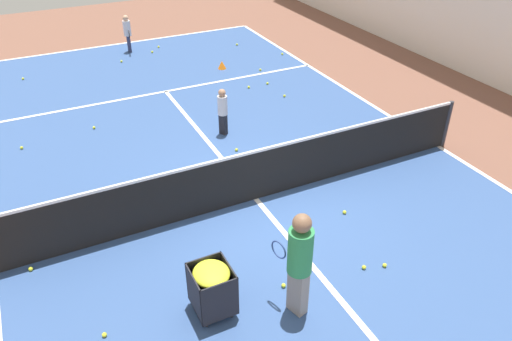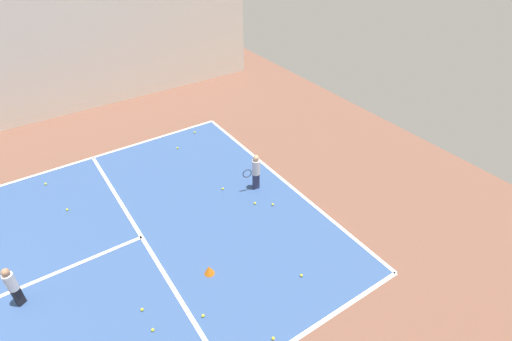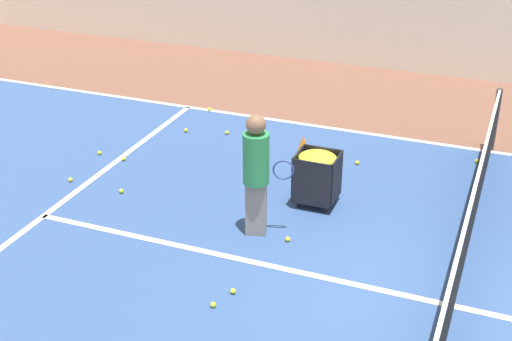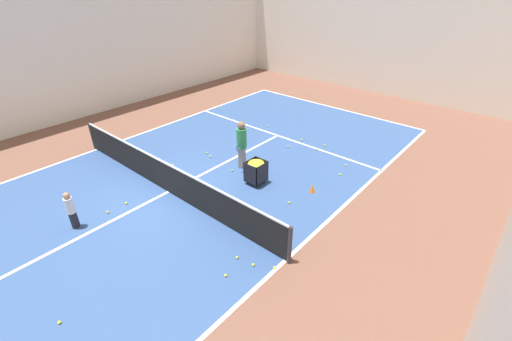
{
  "view_description": "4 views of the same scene",
  "coord_description": "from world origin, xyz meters",
  "views": [
    {
      "loc": [
        3.41,
        6.93,
        5.59
      ],
      "look_at": [
        0.0,
        0.0,
        0.65
      ],
      "focal_mm": 35.0,
      "sensor_mm": 36.0,
      "label": 1
    },
    {
      "loc": [
        -7.97,
        -3.95,
        7.6
      ],
      "look_at": [
        0.06,
        -9.37,
        0.66
      ],
      "focal_mm": 28.0,
      "sensor_mm": 36.0,
      "label": 2
    },
    {
      "loc": [
        -7.03,
        -0.33,
        5.02
      ],
      "look_at": [
        0.68,
        2.71,
        0.95
      ],
      "focal_mm": 50.0,
      "sensor_mm": 36.0,
      "label": 3
    },
    {
      "loc": [
        7.97,
        -5.04,
        6.01
      ],
      "look_at": [
        1.76,
        2.2,
        0.48
      ],
      "focal_mm": 24.0,
      "sensor_mm": 36.0,
      "label": 4
    }
  ],
  "objects": [
    {
      "name": "child_midcourt",
      "position": [
        -0.48,
        -2.7,
        0.65
      ],
      "size": [
        0.31,
        0.31,
        1.13
      ],
      "rotation": [
        0.0,
        0.0,
        2.1
      ],
      "color": "black",
      "rests_on": "ground"
    },
    {
      "name": "tennis_ball_10",
      "position": [
        3.47,
        -8.32,
        0.04
      ],
      "size": [
        0.07,
        0.07,
        0.07
      ],
      "primitive_type": "sphere",
      "color": "yellow",
      "rests_on": "ground"
    },
    {
      "name": "tennis_ball_26",
      "position": [
        -0.9,
        -9.31,
        0.04
      ],
      "size": [
        0.07,
        0.07,
        0.07
      ],
      "primitive_type": "sphere",
      "color": "yellow",
      "rests_on": "ground"
    },
    {
      "name": "tennis_ball_24",
      "position": [
        -3.38,
        -8.35,
        0.04
      ],
      "size": [
        0.07,
        0.07,
        0.07
      ],
      "primitive_type": "sphere",
      "color": "yellow",
      "rests_on": "ground"
    },
    {
      "name": "line_baseline_near",
      "position": [
        0.0,
        -10.31,
        0.01
      ],
      "size": [
        9.16,
        0.1,
        0.0
      ],
      "primitive_type": "cube",
      "color": "white",
      "rests_on": "ground"
    },
    {
      "name": "tennis_ball_32",
      "position": [
        0.56,
        -8.48,
        0.04
      ],
      "size": [
        0.07,
        0.07,
        0.07
      ],
      "primitive_type": "sphere",
      "color": "yellow",
      "rests_on": "ground"
    },
    {
      "name": "tennis_ball_3",
      "position": [
        -3.05,
        -5.9,
        0.04
      ],
      "size": [
        0.07,
        0.07,
        0.07
      ],
      "primitive_type": "sphere",
      "color": "yellow",
      "rests_on": "ground"
    },
    {
      "name": "tennis_ball_16",
      "position": [
        -2.16,
        -4.86,
        0.04
      ],
      "size": [
        0.07,
        0.07,
        0.07
      ],
      "primitive_type": "sphere",
      "color": "yellow",
      "rests_on": "ground"
    },
    {
      "name": "tennis_ball_21",
      "position": [
        -2.76,
        -4.86,
        0.04
      ],
      "size": [
        0.07,
        0.07,
        0.07
      ],
      "primitive_type": "sphere",
      "color": "yellow",
      "rests_on": "ground"
    },
    {
      "name": "tennis_ball_33",
      "position": [
        2.21,
        -4.29,
        0.04
      ],
      "size": [
        0.07,
        0.07,
        0.07
      ],
      "primitive_type": "sphere",
      "color": "yellow",
      "rests_on": "ground"
    },
    {
      "name": "tennis_ball_12",
      "position": [
        3.85,
        -4.02,
        0.04
      ],
      "size": [
        0.07,
        0.07,
        0.07
      ],
      "primitive_type": "sphere",
      "color": "yellow",
      "rests_on": "ground"
    },
    {
      "name": "line_service_near",
      "position": [
        0.0,
        -5.67,
        0.01
      ],
      "size": [
        9.16,
        0.1,
        0.0
      ],
      "primitive_type": "cube",
      "color": "white",
      "rests_on": "ground"
    },
    {
      "name": "tennis_ball_25",
      "position": [
        -4.32,
        -6.84,
        0.04
      ],
      "size": [
        0.07,
        0.07,
        0.07
      ],
      "primitive_type": "sphere",
      "color": "yellow",
      "rests_on": "ground"
    },
    {
      "name": "training_cone_1",
      "position": [
        -2.08,
        -6.58,
        0.12
      ],
      "size": [
        0.25,
        0.25,
        0.24
      ],
      "primitive_type": "cone",
      "color": "orange",
      "rests_on": "ground"
    },
    {
      "name": "player_near_baseline",
      "position": [
        0.06,
        -9.36,
        0.69
      ],
      "size": [
        0.29,
        0.59,
        1.2
      ],
      "rotation": [
        0.0,
        0.0,
        1.34
      ],
      "color": "#2D3351",
      "rests_on": "ground"
    },
    {
      "name": "tennis_ball_2",
      "position": [
        4.12,
        -9.32,
        0.04
      ],
      "size": [
        0.07,
        0.07,
        0.07
      ],
      "primitive_type": "sphere",
      "color": "yellow",
      "rests_on": "ground"
    },
    {
      "name": "tennis_ball_20",
      "position": [
        -0.56,
        -8.91,
        0.04
      ],
      "size": [
        0.07,
        0.07,
        0.07
      ],
      "primitive_type": "sphere",
      "color": "yellow",
      "rests_on": "ground"
    }
  ]
}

